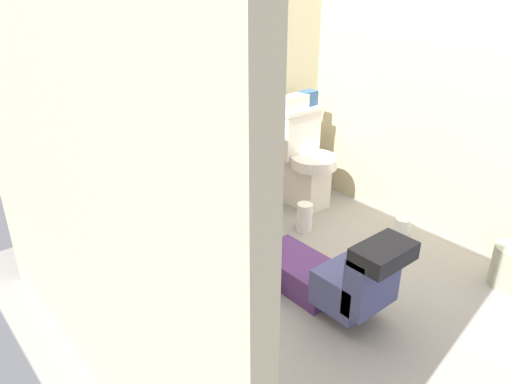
# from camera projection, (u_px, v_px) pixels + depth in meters

# --- Properties ---
(ground_plane) EXTENTS (2.83, 3.11, 0.04)m
(ground_plane) POSITION_uv_depth(u_px,v_px,m) (302.00, 290.00, 2.87)
(ground_plane) COLOR gray
(wall_back) EXTENTS (2.49, 0.08, 2.40)m
(wall_back) POSITION_uv_depth(u_px,v_px,m) (189.00, 53.00, 3.12)
(wall_back) COLOR #C5BA94
(wall_back) RESTS_ON ground_plane
(wall_left) EXTENTS (0.08, 2.11, 2.40)m
(wall_left) POSITION_uv_depth(u_px,v_px,m) (63.00, 132.00, 1.66)
(wall_left) COLOR #C5BA94
(wall_left) RESTS_ON ground_plane
(wall_right) EXTENTS (0.08, 2.11, 2.40)m
(wall_right) POSITION_uv_depth(u_px,v_px,m) (447.00, 55.00, 3.05)
(wall_right) COLOR #C5BA94
(wall_right) RESTS_ON ground_plane
(toilet) EXTENTS (0.36, 0.46, 0.75)m
(toilet) POSITION_uv_depth(u_px,v_px,m) (304.00, 159.00, 3.72)
(toilet) COLOR silver
(toilet) RESTS_ON ground_plane
(vanity_cabinet) EXTENTS (0.60, 0.52, 0.82)m
(vanity_cabinet) POSITION_uv_depth(u_px,v_px,m) (121.00, 219.00, 2.74)
(vanity_cabinet) COLOR silver
(vanity_cabinet) RESTS_ON ground_plane
(faucet) EXTENTS (0.02, 0.02, 0.10)m
(faucet) POSITION_uv_depth(u_px,v_px,m) (100.00, 136.00, 2.65)
(faucet) COLOR silver
(faucet) RESTS_ON vanity_cabinet
(person_plumber) EXTENTS (0.39, 1.06, 0.52)m
(person_plumber) POSITION_uv_depth(u_px,v_px,m) (323.00, 273.00, 2.69)
(person_plumber) COLOR #512D6B
(person_plumber) RESTS_ON ground_plane
(tissue_box) EXTENTS (0.22, 0.11, 0.10)m
(tissue_box) POSITION_uv_depth(u_px,v_px,m) (294.00, 102.00, 3.57)
(tissue_box) COLOR silver
(tissue_box) RESTS_ON toilet
(toiletry_bag) EXTENTS (0.12, 0.09, 0.11)m
(toiletry_bag) POSITION_uv_depth(u_px,v_px,m) (308.00, 98.00, 3.66)
(toiletry_bag) COLOR #33598C
(toiletry_bag) RESTS_ON toilet
(soap_dispenser) EXTENTS (0.06, 0.06, 0.17)m
(soap_dispenser) POSITION_uv_depth(u_px,v_px,m) (66.00, 142.00, 2.51)
(soap_dispenser) COLOR green
(soap_dispenser) RESTS_ON vanity_cabinet
(bottle_pink) EXTENTS (0.05, 0.05, 0.10)m
(bottle_pink) POSITION_uv_depth(u_px,v_px,m) (87.00, 143.00, 2.55)
(bottle_pink) COLOR pink
(bottle_pink) RESTS_ON vanity_cabinet
(bottle_green) EXTENTS (0.06, 0.06, 0.15)m
(bottle_green) POSITION_uv_depth(u_px,v_px,m) (92.00, 134.00, 2.60)
(bottle_green) COLOR #4B9D45
(bottle_green) RESTS_ON vanity_cabinet
(bottle_white) EXTENTS (0.06, 0.06, 0.15)m
(bottle_white) POSITION_uv_depth(u_px,v_px,m) (108.00, 131.00, 2.66)
(bottle_white) COLOR white
(bottle_white) RESTS_ON vanity_cabinet
(bottle_amber) EXTENTS (0.05, 0.05, 0.10)m
(bottle_amber) POSITION_uv_depth(u_px,v_px,m) (120.00, 134.00, 2.67)
(bottle_amber) COLOR gold
(bottle_amber) RESTS_ON vanity_cabinet
(trash_can) EXTENTS (0.22, 0.22, 0.25)m
(trash_can) POSITION_uv_depth(u_px,v_px,m) (511.00, 266.00, 2.84)
(trash_can) COLOR #979B85
(trash_can) RESTS_ON ground_plane
(paper_towel_roll) EXTENTS (0.11, 0.11, 0.21)m
(paper_towel_roll) POSITION_uv_depth(u_px,v_px,m) (305.00, 217.00, 3.43)
(paper_towel_roll) COLOR white
(paper_towel_roll) RESTS_ON ground_plane
(toilet_paper_roll) EXTENTS (0.11, 0.11, 0.10)m
(toilet_paper_roll) POSITION_uv_depth(u_px,v_px,m) (403.00, 225.00, 3.44)
(toilet_paper_roll) COLOR white
(toilet_paper_roll) RESTS_ON ground_plane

